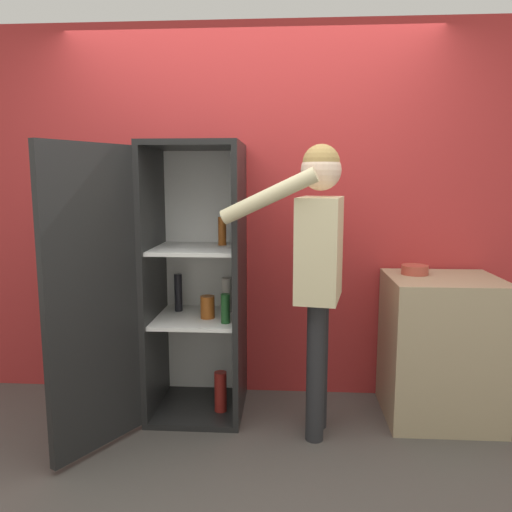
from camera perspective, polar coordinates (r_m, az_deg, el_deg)
The scene contains 6 objects.
ground_plane at distance 2.91m, azimuth -2.08°, elevation -22.55°, with size 12.00×12.00×0.00m, color #4C4742.
wall_back at distance 3.48m, azimuth -0.55°, elevation 4.79°, with size 7.00×0.06×2.55m.
refrigerator at distance 3.17m, azimuth -8.86°, elevation -3.25°, with size 0.93×1.13×1.74m.
person at distance 2.88m, azimuth 7.09°, elevation 0.39°, with size 0.71×0.54×1.71m.
counter at distance 3.42m, azimuth 20.35°, elevation -9.84°, with size 0.68×0.61×0.91m.
bowl at distance 3.35m, azimuth 17.69°, elevation -1.51°, with size 0.17×0.17×0.06m.
Camera 1 is at (0.26, -2.48, 1.51)m, focal length 35.00 mm.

